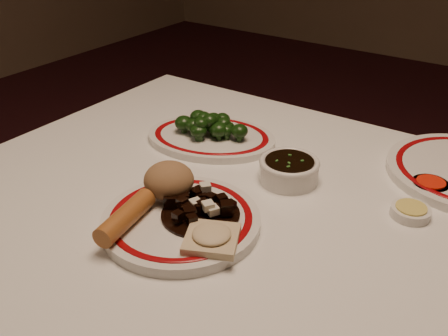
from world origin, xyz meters
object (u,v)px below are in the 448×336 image
(dining_table, at_px, (267,262))
(fried_wonton, at_px, (212,237))
(rice_mound, at_px, (169,180))
(stirfry_heap, at_px, (199,208))
(soy_bowl, at_px, (289,171))
(main_plate, at_px, (181,220))
(spring_roll, at_px, (126,217))
(broccoli_pile, at_px, (212,125))
(broccoli_plate, at_px, (211,138))

(dining_table, distance_m, fried_wonton, 0.17)
(rice_mound, distance_m, stirfry_heap, 0.08)
(rice_mound, height_order, soy_bowl, rice_mound)
(main_plate, height_order, spring_roll, spring_roll)
(dining_table, distance_m, stirfry_heap, 0.16)
(spring_roll, bearing_deg, dining_table, 35.71)
(stirfry_heap, bearing_deg, soy_bowl, 74.39)
(broccoli_pile, distance_m, soy_bowl, 0.21)
(main_plate, xyz_separation_m, stirfry_heap, (0.02, 0.02, 0.02))
(dining_table, xyz_separation_m, spring_roll, (-0.16, -0.16, 0.13))
(stirfry_heap, bearing_deg, main_plate, -126.71)
(broccoli_plate, height_order, soy_bowl, soy_bowl)
(stirfry_heap, xyz_separation_m, broccoli_plate, (-0.16, 0.25, -0.02))
(spring_roll, bearing_deg, soy_bowl, 55.95)
(dining_table, bearing_deg, stirfry_heap, -139.87)
(main_plate, bearing_deg, broccoli_pile, 116.46)
(broccoli_plate, bearing_deg, soy_bowl, -13.14)
(fried_wonton, relative_size, soy_bowl, 0.94)
(main_plate, xyz_separation_m, fried_wonton, (0.08, -0.02, 0.02))
(main_plate, distance_m, spring_roll, 0.09)
(stirfry_heap, relative_size, soy_bowl, 1.19)
(dining_table, distance_m, broccoli_plate, 0.31)
(rice_mound, bearing_deg, spring_roll, -89.71)
(dining_table, height_order, rice_mound, rice_mound)
(dining_table, height_order, broccoli_plate, broccoli_plate)
(dining_table, relative_size, fried_wonton, 11.85)
(spring_roll, distance_m, broccoli_plate, 0.35)
(main_plate, xyz_separation_m, soy_bowl, (0.07, 0.22, 0.01))
(main_plate, bearing_deg, fried_wonton, -17.73)
(main_plate, height_order, soy_bowl, soy_bowl)
(spring_roll, bearing_deg, broccoli_plate, 93.67)
(rice_mound, relative_size, spring_roll, 0.69)
(broccoli_pile, bearing_deg, rice_mound, -70.88)
(stirfry_heap, bearing_deg, broccoli_pile, 121.92)
(soy_bowl, bearing_deg, rice_mound, -124.56)
(main_plate, distance_m, rice_mound, 0.08)
(stirfry_heap, distance_m, broccoli_pile, 0.29)
(spring_roll, relative_size, fried_wonton, 1.19)
(stirfry_heap, xyz_separation_m, broccoli_pile, (-0.15, 0.25, 0.01))
(broccoli_plate, distance_m, broccoli_pile, 0.03)
(soy_bowl, bearing_deg, fried_wonton, -88.93)
(fried_wonton, distance_m, broccoli_plate, 0.37)
(broccoli_pile, height_order, soy_bowl, broccoli_pile)
(broccoli_plate, bearing_deg, fried_wonton, -53.97)
(rice_mound, bearing_deg, soy_bowl, 55.44)
(rice_mound, distance_m, spring_roll, 0.10)
(fried_wonton, xyz_separation_m, broccoli_pile, (-0.21, 0.30, 0.01))
(broccoli_plate, relative_size, broccoli_pile, 2.06)
(dining_table, height_order, main_plate, main_plate)
(dining_table, height_order, fried_wonton, fried_wonton)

